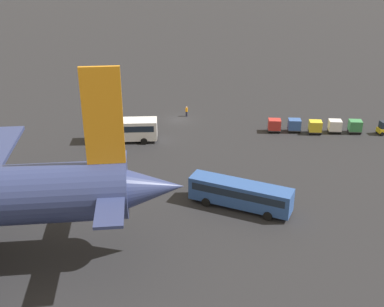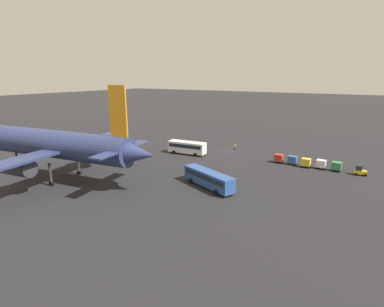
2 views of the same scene
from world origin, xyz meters
The scene contains 9 objects.
ground_plane centered at (0.00, 0.00, 0.00)m, with size 600.00×600.00×0.00m, color #232326.
shuttle_bus_near centered at (7.66, 9.54, 1.99)m, with size 10.34×3.98×3.33m.
shuttle_bus_far centered at (-8.95, 27.98, 1.88)m, with size 11.84×6.60×3.12m.
worker_person centered at (-1.21, -1.49, 0.87)m, with size 0.38×0.38×1.74m.
cargo_cart_green centered at (-27.83, 4.75, 1.19)m, with size 2.05×1.74×2.06m.
cargo_cart_white centered at (-24.70, 4.78, 1.19)m, with size 2.05×1.74×2.06m.
cargo_cart_yellow centered at (-21.58, 5.27, 1.19)m, with size 2.05×1.74×2.06m.
cargo_cart_blue centered at (-18.46, 4.69, 1.19)m, with size 2.05×1.74×2.06m.
cargo_cart_red centered at (-15.33, 4.86, 1.19)m, with size 2.05×1.74×2.06m.
Camera 1 is at (-5.69, 75.41, 28.67)m, focal length 45.00 mm.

